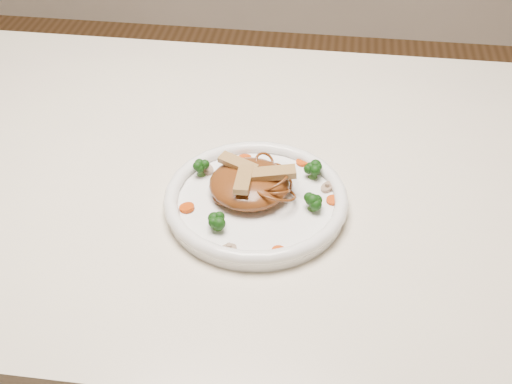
# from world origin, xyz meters

# --- Properties ---
(table) EXTENTS (1.20, 0.80, 0.75)m
(table) POSITION_xyz_m (0.00, 0.00, 0.65)
(table) COLOR beige
(table) RESTS_ON ground
(plate) EXTENTS (0.31, 0.31, 0.02)m
(plate) POSITION_xyz_m (0.08, -0.09, 0.76)
(plate) COLOR white
(plate) RESTS_ON table
(noodle_mound) EXTENTS (0.12, 0.12, 0.04)m
(noodle_mound) POSITION_xyz_m (0.07, -0.07, 0.78)
(noodle_mound) COLOR brown
(noodle_mound) RESTS_ON plate
(chicken_a) EXTENTS (0.07, 0.03, 0.01)m
(chicken_a) POSITION_xyz_m (0.10, -0.07, 0.80)
(chicken_a) COLOR tan
(chicken_a) RESTS_ON noodle_mound
(chicken_b) EXTENTS (0.06, 0.04, 0.01)m
(chicken_b) POSITION_xyz_m (0.05, -0.06, 0.80)
(chicken_b) COLOR tan
(chicken_b) RESTS_ON noodle_mound
(chicken_c) EXTENTS (0.02, 0.06, 0.01)m
(chicken_c) POSITION_xyz_m (0.07, -0.09, 0.80)
(chicken_c) COLOR tan
(chicken_c) RESTS_ON noodle_mound
(broccoli_0) EXTENTS (0.03, 0.03, 0.03)m
(broccoli_0) POSITION_xyz_m (0.16, -0.03, 0.78)
(broccoli_0) COLOR #10400D
(broccoli_0) RESTS_ON plate
(broccoli_1) EXTENTS (0.04, 0.04, 0.03)m
(broccoli_1) POSITION_xyz_m (-0.00, -0.04, 0.78)
(broccoli_1) COLOR #10400D
(broccoli_1) RESTS_ON plate
(broccoli_2) EXTENTS (0.03, 0.03, 0.03)m
(broccoli_2) POSITION_xyz_m (0.04, -0.15, 0.78)
(broccoli_2) COLOR #10400D
(broccoli_2) RESTS_ON plate
(broccoli_3) EXTENTS (0.03, 0.03, 0.03)m
(broccoli_3) POSITION_xyz_m (0.16, -0.10, 0.78)
(broccoli_3) COLOR #10400D
(broccoli_3) RESTS_ON plate
(carrot_0) EXTENTS (0.03, 0.03, 0.00)m
(carrot_0) POSITION_xyz_m (0.14, 0.01, 0.77)
(carrot_0) COLOR #C83E07
(carrot_0) RESTS_ON plate
(carrot_1) EXTENTS (0.03, 0.03, 0.00)m
(carrot_1) POSITION_xyz_m (-0.01, -0.12, 0.77)
(carrot_1) COLOR #C83E07
(carrot_1) RESTS_ON plate
(carrot_2) EXTENTS (0.02, 0.02, 0.00)m
(carrot_2) POSITION_xyz_m (0.19, -0.08, 0.77)
(carrot_2) COLOR #C83E07
(carrot_2) RESTS_ON plate
(carrot_3) EXTENTS (0.02, 0.02, 0.00)m
(carrot_3) POSITION_xyz_m (0.05, 0.00, 0.77)
(carrot_3) COLOR #C83E07
(carrot_3) RESTS_ON plate
(carrot_4) EXTENTS (0.02, 0.02, 0.00)m
(carrot_4) POSITION_xyz_m (0.13, -0.19, 0.77)
(carrot_4) COLOR #C83E07
(carrot_4) RESTS_ON plate
(mushroom_0) EXTENTS (0.02, 0.02, 0.01)m
(mushroom_0) POSITION_xyz_m (0.06, -0.19, 0.77)
(mushroom_0) COLOR tan
(mushroom_0) RESTS_ON plate
(mushroom_1) EXTENTS (0.03, 0.03, 0.01)m
(mushroom_1) POSITION_xyz_m (0.18, -0.05, 0.77)
(mushroom_1) COLOR tan
(mushroom_1) RESTS_ON plate
(mushroom_2) EXTENTS (0.04, 0.04, 0.01)m
(mushroom_2) POSITION_xyz_m (0.00, -0.03, 0.77)
(mushroom_2) COLOR tan
(mushroom_2) RESTS_ON plate
(mushroom_3) EXTENTS (0.03, 0.03, 0.01)m
(mushroom_3) POSITION_xyz_m (0.16, -0.01, 0.77)
(mushroom_3) COLOR tan
(mushroom_3) RESTS_ON plate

